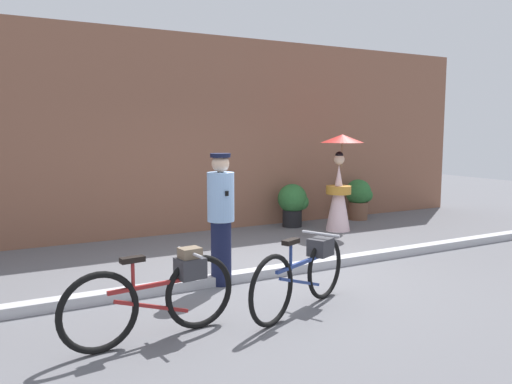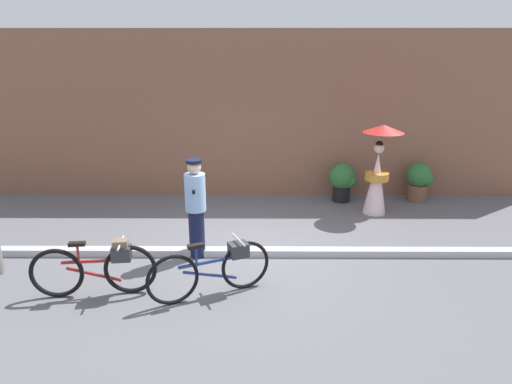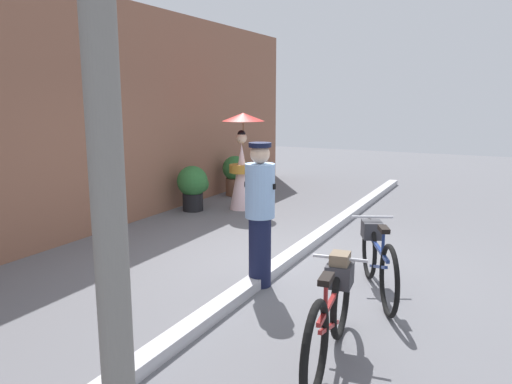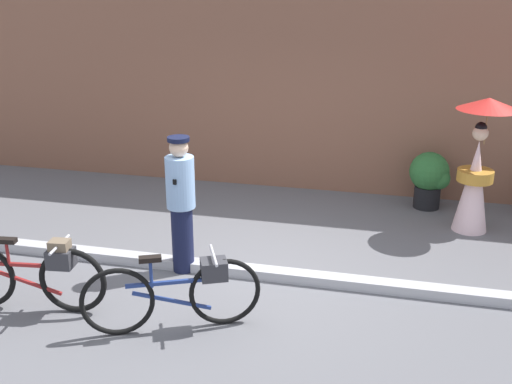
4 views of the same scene
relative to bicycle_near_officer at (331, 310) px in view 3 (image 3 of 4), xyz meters
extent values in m
plane|color=slate|center=(1.93, 1.30, -0.43)|extent=(30.00, 30.00, 0.00)
cube|color=brown|center=(1.93, 4.82, 1.45)|extent=(14.00, 0.40, 3.77)
cube|color=#B2B2B7|center=(1.93, 1.30, -0.37)|extent=(14.00, 0.20, 0.12)
torus|color=black|center=(0.43, 0.05, -0.06)|extent=(0.74, 0.15, 0.74)
torus|color=black|center=(-0.57, -0.07, -0.06)|extent=(0.74, 0.15, 0.74)
cube|color=maroon|center=(-0.07, -0.01, 0.09)|extent=(0.84, 0.14, 0.04)
cube|color=maroon|center=(-0.07, -0.01, -0.11)|extent=(0.74, 0.12, 0.27)
cylinder|color=maroon|center=(-0.25, -0.03, 0.21)|extent=(0.03, 0.03, 0.31)
cube|color=black|center=(-0.25, -0.03, 0.36)|extent=(0.23, 0.12, 0.05)
cylinder|color=silver|center=(0.33, 0.04, 0.35)|extent=(0.09, 0.48, 0.03)
cube|color=#333338|center=(0.33, 0.04, 0.19)|extent=(0.28, 0.25, 0.20)
cube|color=#72604C|center=(0.33, 0.04, 0.32)|extent=(0.22, 0.18, 0.14)
torus|color=black|center=(2.05, 0.20, -0.07)|extent=(0.69, 0.35, 0.74)
torus|color=black|center=(1.08, -0.24, -0.07)|extent=(0.69, 0.35, 0.74)
cube|color=navy|center=(1.57, -0.02, 0.10)|extent=(0.83, 0.41, 0.04)
cube|color=navy|center=(1.57, -0.02, -0.11)|extent=(0.73, 0.36, 0.28)
cylinder|color=navy|center=(1.39, -0.10, 0.22)|extent=(0.03, 0.03, 0.31)
cube|color=black|center=(1.39, -0.10, 0.37)|extent=(0.24, 0.17, 0.05)
cylinder|color=silver|center=(1.96, 0.16, 0.35)|extent=(0.23, 0.45, 0.03)
cube|color=#333338|center=(1.96, 0.16, 0.20)|extent=(0.33, 0.31, 0.20)
cylinder|color=#141938|center=(1.21, 1.27, -0.02)|extent=(0.26, 0.26, 0.82)
cylinder|color=#8CB2E0|center=(1.21, 1.27, 0.70)|extent=(0.34, 0.34, 0.62)
sphere|color=#D8B293|center=(1.21, 1.27, 1.12)|extent=(0.22, 0.22, 0.22)
cylinder|color=black|center=(1.21, 1.27, 1.22)|extent=(0.26, 0.26, 0.05)
cube|color=black|center=(1.21, 1.27, 0.76)|extent=(0.04, 0.38, 0.06)
cone|color=silver|center=(4.71, 3.40, 0.22)|extent=(0.48, 0.48, 1.30)
cylinder|color=#C1842D|center=(4.71, 3.40, 0.37)|extent=(0.49, 0.49, 0.16)
sphere|color=beige|center=(4.71, 3.40, 0.97)|extent=(0.21, 0.21, 0.21)
sphere|color=black|center=(4.71, 3.40, 1.05)|extent=(0.16, 0.16, 0.16)
cylinder|color=olive|center=(4.77, 3.40, 1.10)|extent=(0.02, 0.02, 0.55)
cone|color=red|center=(4.77, 3.40, 1.37)|extent=(0.83, 0.83, 0.16)
cylinder|color=black|center=(4.14, 4.18, -0.26)|extent=(0.40, 0.40, 0.34)
sphere|color=#2D6B33|center=(4.14, 4.18, 0.15)|extent=(0.60, 0.60, 0.60)
sphere|color=#2D6B33|center=(4.28, 4.09, 0.07)|extent=(0.33, 0.33, 0.33)
cylinder|color=brown|center=(5.88, 4.22, -0.24)|extent=(0.43, 0.43, 0.39)
sphere|color=#2D6B33|center=(5.88, 4.22, 0.18)|extent=(0.56, 0.56, 0.56)
sphere|color=#2D6B33|center=(6.02, 4.13, 0.11)|extent=(0.31, 0.31, 0.31)
cylinder|color=slate|center=(-1.82, 0.62, 1.97)|extent=(0.18, 0.18, 4.80)
camera|label=1|loc=(-1.39, -4.49, 1.52)|focal=35.61mm
camera|label=2|loc=(2.24, -5.73, 2.93)|focal=31.86mm
camera|label=3|loc=(-3.68, -1.17, 1.72)|focal=34.51mm
camera|label=4|loc=(3.67, -5.15, 2.99)|focal=43.35mm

